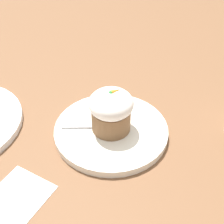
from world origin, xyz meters
name	(u,v)px	position (x,y,z in m)	size (l,w,h in m)	color
ground_plane	(111,133)	(0.00, 0.00, 0.00)	(4.00, 4.00, 0.00)	brown
dessert_plate	(111,131)	(0.00, 0.00, 0.01)	(0.22, 0.22, 0.01)	white
carrot_cake	(112,110)	(0.00, 0.00, 0.06)	(0.08, 0.08, 0.09)	brown
spoon	(99,126)	(-0.02, 0.02, 0.02)	(0.10, 0.08, 0.01)	#B7B7BC
paper_napkin	(16,198)	(-0.21, -0.04, 0.00)	(0.13, 0.13, 0.00)	white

